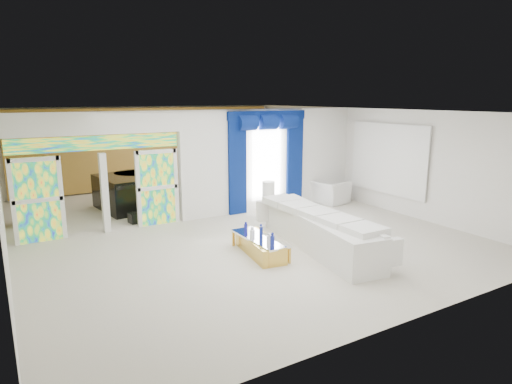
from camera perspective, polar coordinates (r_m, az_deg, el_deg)
floor at (r=11.70m, az=-4.27°, el=-4.35°), size 12.00×12.00×0.00m
dividing_wall at (r=13.27m, az=2.06°, el=4.29°), size 5.70×0.18×3.00m
dividing_header at (r=11.28m, az=-20.07°, el=8.41°), size 4.30×0.18×0.55m
stained_panel_left at (r=11.34m, az=-26.50°, el=-0.96°), size 0.95×0.04×2.00m
stained_panel_right at (r=11.85m, az=-12.69°, el=0.57°), size 0.95×0.04×2.00m
stained_transom at (r=11.32m, az=-19.90°, el=6.01°), size 4.00×0.05×0.35m
window_pane at (r=13.07m, az=1.36°, el=3.94°), size 1.00×0.02×2.30m
blue_drape_left at (r=12.55m, az=-2.45°, el=3.36°), size 0.55×0.10×2.80m
blue_drape_right at (r=13.60m, az=5.02°, el=4.02°), size 0.55×0.10×2.80m
blue_pelmet at (r=12.91m, az=1.47°, el=9.95°), size 2.60×0.12×0.25m
wall_mirror at (r=13.53m, az=16.77°, el=4.14°), size 0.04×2.70×1.90m
gold_curtains at (r=16.82m, az=-13.36°, el=5.65°), size 9.70×0.12×2.90m
white_sofa at (r=9.98m, az=8.08°, el=-5.11°), size 1.44×4.06×0.76m
coffee_table at (r=9.54m, az=0.50°, el=-7.06°), size 0.78×1.70×0.36m
console_table at (r=12.98m, az=2.73°, el=-1.82°), size 1.14×0.47×0.37m
table_lamp at (r=12.72m, az=1.62°, el=0.09°), size 0.36×0.36×0.58m
armchair at (r=14.28m, az=9.44°, el=0.05°), size 1.11×1.23×0.72m
grand_piano at (r=13.83m, az=-16.30°, el=-0.06°), size 1.77×2.18×1.01m
piano_bench at (r=12.41m, az=-14.34°, el=-3.07°), size 0.87×0.43×0.28m
tv_console at (r=13.17m, az=-27.92°, el=-2.23°), size 0.53×0.49×0.74m
chandelier at (r=13.75m, az=-19.69°, el=8.68°), size 0.60×0.60×0.60m
decanters at (r=9.39m, az=0.67°, el=-5.61°), size 0.19×1.25×0.25m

